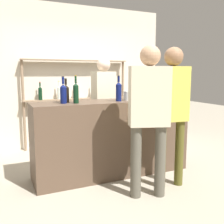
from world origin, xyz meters
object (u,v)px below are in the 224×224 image
(counter_bottle_1, at_px, (66,93))
(counter_bottle_0, at_px, (119,91))
(cork_jar, at_px, (128,96))
(customer_center, at_px, (149,110))
(counter_bottle_2, at_px, (177,89))
(customer_right, at_px, (172,104))
(counter_bottle_3, at_px, (76,93))
(counter_bottle_4, at_px, (63,93))
(ice_bucket, at_px, (164,91))
(server_behind_counter, at_px, (104,99))

(counter_bottle_1, bearing_deg, counter_bottle_0, -10.29)
(cork_jar, height_order, customer_center, customer_center)
(counter_bottle_0, xyz_separation_m, counter_bottle_2, (0.95, -0.06, 0.00))
(customer_right, bearing_deg, counter_bottle_0, 44.01)
(counter_bottle_3, bearing_deg, counter_bottle_2, -1.82)
(counter_bottle_3, xyz_separation_m, counter_bottle_4, (-0.15, 0.05, -0.01))
(counter_bottle_4, height_order, ice_bucket, counter_bottle_4)
(customer_center, bearing_deg, customer_right, -54.06)
(counter_bottle_1, bearing_deg, counter_bottle_3, -56.40)
(cork_jar, bearing_deg, customer_center, -100.50)
(counter_bottle_0, distance_m, counter_bottle_1, 0.72)
(counter_bottle_0, distance_m, customer_right, 0.78)
(ice_bucket, bearing_deg, counter_bottle_1, -179.95)
(counter_bottle_3, bearing_deg, customer_center, -48.72)
(customer_center, bearing_deg, counter_bottle_3, 59.77)
(counter_bottle_2, height_order, counter_bottle_3, counter_bottle_3)
(ice_bucket, bearing_deg, counter_bottle_3, -174.49)
(server_behind_counter, bearing_deg, counter_bottle_1, -65.75)
(counter_bottle_3, xyz_separation_m, ice_bucket, (1.48, 0.14, -0.04))
(counter_bottle_1, relative_size, customer_center, 0.18)
(counter_bottle_1, distance_m, ice_bucket, 1.57)
(server_behind_counter, distance_m, customer_center, 1.53)
(cork_jar, bearing_deg, counter_bottle_1, 174.54)
(ice_bucket, height_order, customer_center, customer_center)
(counter_bottle_0, xyz_separation_m, cork_jar, (0.17, 0.04, -0.08))
(server_behind_counter, bearing_deg, counter_bottle_2, 30.91)
(ice_bucket, relative_size, customer_right, 0.13)
(cork_jar, bearing_deg, counter_bottle_0, -165.75)
(counter_bottle_1, bearing_deg, ice_bucket, 0.05)
(counter_bottle_1, relative_size, counter_bottle_2, 0.89)
(counter_bottle_4, relative_size, server_behind_counter, 0.20)
(counter_bottle_0, height_order, ice_bucket, counter_bottle_0)
(counter_bottle_0, xyz_separation_m, counter_bottle_4, (-0.77, 0.04, -0.01))
(counter_bottle_4, relative_size, customer_right, 0.20)
(cork_jar, bearing_deg, customer_right, -67.32)
(counter_bottle_0, height_order, counter_bottle_4, counter_bottle_0)
(counter_bottle_4, distance_m, ice_bucket, 1.63)
(server_behind_counter, relative_size, customer_center, 0.97)
(counter_bottle_2, distance_m, counter_bottle_3, 1.57)
(counter_bottle_1, distance_m, counter_bottle_4, 0.11)
(counter_bottle_0, relative_size, customer_center, 0.20)
(counter_bottle_1, height_order, cork_jar, counter_bottle_1)
(counter_bottle_2, relative_size, counter_bottle_4, 1.04)
(counter_bottle_2, bearing_deg, customer_center, -143.42)
(counter_bottle_2, height_order, cork_jar, counter_bottle_2)
(counter_bottle_1, bearing_deg, counter_bottle_2, -6.55)
(ice_bucket, distance_m, customer_right, 0.86)
(counter_bottle_4, distance_m, server_behind_counter, 1.15)
(counter_bottle_2, xyz_separation_m, server_behind_counter, (-0.85, 0.84, -0.19))
(counter_bottle_2, relative_size, server_behind_counter, 0.21)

